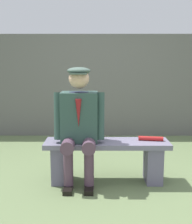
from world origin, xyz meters
The scene contains 5 objects.
ground_plane centered at (0.00, 0.00, 0.00)m, with size 30.00×30.00×0.00m, color #64774C.
bench centered at (0.00, 0.00, 0.31)m, with size 1.47×0.38×0.50m.
seated_man centered at (0.32, 0.05, 0.76)m, with size 0.59×0.55×1.36m.
rolled_magazine centered at (-0.52, -0.02, 0.52)m, with size 0.05×0.05×0.29m, color #B21E1E.
stadium_wall centered at (0.00, -2.31, 0.97)m, with size 12.00×0.24×1.94m, color #5F5E5B.
Camera 1 is at (0.12, 3.27, 1.41)m, focal length 45.75 mm.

